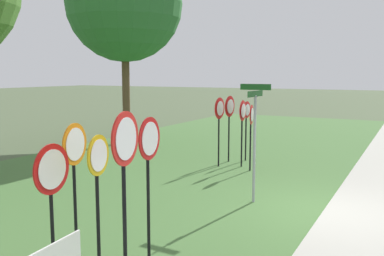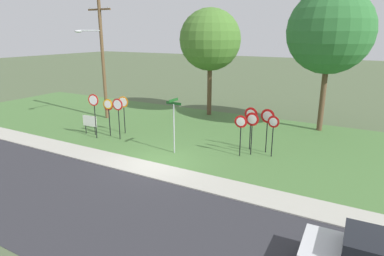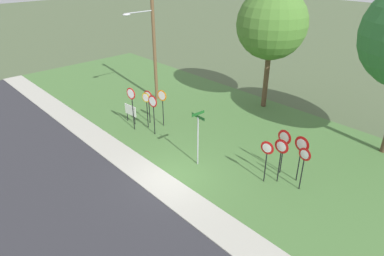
# 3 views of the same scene
# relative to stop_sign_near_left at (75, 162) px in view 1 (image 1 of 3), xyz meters

# --- Properties ---
(ground_plane) EXTENTS (160.00, 160.00, 0.00)m
(ground_plane) POSITION_rel_stop_sign_near_left_xyz_m (4.86, -3.25, -1.84)
(ground_plane) COLOR #4C5B3D
(sidewalk_strip) EXTENTS (44.00, 1.60, 0.06)m
(sidewalk_strip) POSITION_rel_stop_sign_near_left_xyz_m (4.86, -4.05, -1.81)
(sidewalk_strip) COLOR #ADAA9E
(sidewalk_strip) RESTS_ON ground_plane
(grass_median) EXTENTS (44.00, 12.00, 0.04)m
(grass_median) POSITION_rel_stop_sign_near_left_xyz_m (4.86, 2.75, -1.82)
(grass_median) COLOR #477038
(grass_median) RESTS_ON ground_plane
(stop_sign_near_left) EXTENTS (0.71, 0.16, 2.48)m
(stop_sign_near_left) POSITION_rel_stop_sign_near_left_xyz_m (0.00, 0.00, 0.00)
(stop_sign_near_left) COLOR black
(stop_sign_near_left) RESTS_ON grass_median
(stop_sign_near_right) EXTENTS (0.73, 0.14, 2.82)m
(stop_sign_near_right) POSITION_rel_stop_sign_near_left_xyz_m (-0.86, -1.71, 0.25)
(stop_sign_near_right) COLOR black
(stop_sign_near_right) RESTS_ON grass_median
(stop_sign_far_left) EXTENTS (0.62, 0.15, 2.40)m
(stop_sign_far_left) POSITION_rel_stop_sign_near_left_xyz_m (-0.47, -0.90, -0.09)
(stop_sign_far_left) COLOR black
(stop_sign_far_left) RESTS_ON grass_median
(stop_sign_far_center) EXTENTS (0.75, 0.12, 2.29)m
(stop_sign_far_center) POSITION_rel_stop_sign_near_left_xyz_m (-0.93, -0.42, -0.13)
(stop_sign_far_center) COLOR black
(stop_sign_far_center) RESTS_ON grass_median
(stop_sign_far_right) EXTENTS (0.73, 0.12, 2.59)m
(stop_sign_far_right) POSITION_rel_stop_sign_near_left_xyz_m (0.56, -1.14, 0.08)
(stop_sign_far_right) COLOR black
(stop_sign_far_right) RESTS_ON grass_median
(yield_sign_near_left) EXTENTS (0.79, 0.12, 2.48)m
(yield_sign_near_left) POSITION_rel_stop_sign_near_left_xyz_m (9.25, 1.04, 0.05)
(yield_sign_near_left) COLOR black
(yield_sign_near_left) RESTS_ON grass_median
(yield_sign_near_right) EXTENTS (0.73, 0.11, 2.37)m
(yield_sign_near_right) POSITION_rel_stop_sign_near_left_xyz_m (8.65, 0.29, -0.04)
(yield_sign_near_right) COLOR black
(yield_sign_near_right) RESTS_ON grass_median
(yield_sign_far_left) EXTENTS (0.64, 0.11, 2.27)m
(yield_sign_far_left) POSITION_rel_stop_sign_near_left_xyz_m (9.72, 0.54, -0.13)
(yield_sign_far_left) COLOR black
(yield_sign_far_left) RESTS_ON grass_median
(yield_sign_far_right) EXTENTS (0.76, 0.11, 2.46)m
(yield_sign_far_right) POSITION_rel_stop_sign_near_left_xyz_m (8.30, 1.03, 0.04)
(yield_sign_far_right) COLOR black
(yield_sign_far_right) RESTS_ON grass_median
(yield_sign_center) EXTENTS (0.68, 0.13, 2.26)m
(yield_sign_center) POSITION_rel_stop_sign_near_left_xyz_m (8.20, -0.20, -0.13)
(yield_sign_center) COLOR black
(yield_sign_center) RESTS_ON grass_median
(street_name_post) EXTENTS (0.96, 0.82, 3.04)m
(street_name_post) POSITION_rel_stop_sign_near_left_xyz_m (4.85, -1.49, 0.00)
(street_name_post) COLOR #9EA0A8
(street_name_post) RESTS_ON grass_median
(oak_tree_right) EXTENTS (5.38, 5.38, 9.20)m
(oak_tree_right) POSITION_rel_stop_sign_near_left_xyz_m (11.10, 7.16, 4.69)
(oak_tree_right) COLOR brown
(oak_tree_right) RESTS_ON grass_median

